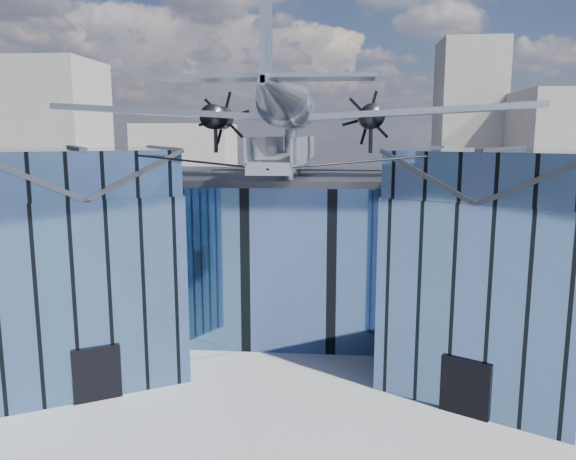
{
  "coord_description": "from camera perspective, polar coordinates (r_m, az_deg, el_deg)",
  "views": [
    {
      "loc": [
        2.61,
        -28.52,
        12.41
      ],
      "look_at": [
        0.0,
        2.0,
        7.2
      ],
      "focal_mm": 35.0,
      "sensor_mm": 36.0,
      "label": 1
    }
  ],
  "objects": [
    {
      "name": "museum",
      "position": [
        35.11,
        0.53,
        -1.63
      ],
      "size": [
        32.88,
        24.5,
        17.6
      ],
      "color": "#476692",
      "rests_on": "ground"
    },
    {
      "name": "bg_towers",
      "position": [
        79.05,
        4.09,
        7.89
      ],
      "size": [
        77.0,
        24.5,
        26.0
      ],
      "color": "gray",
      "rests_on": "ground"
    },
    {
      "name": "ground_plane",
      "position": [
        31.21,
        -0.32,
        -13.78
      ],
      "size": [
        120.0,
        120.0,
        0.0
      ],
      "primitive_type": "plane",
      "color": "gray"
    }
  ]
}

